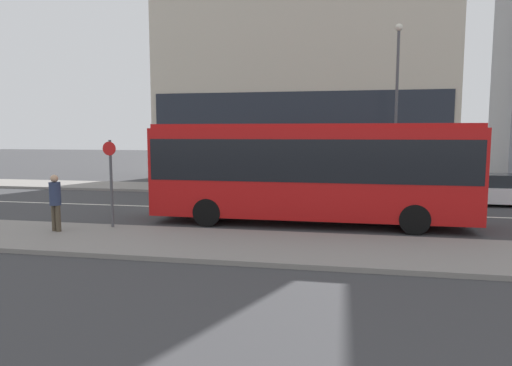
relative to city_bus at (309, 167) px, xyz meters
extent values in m
plane|color=#3A3A3D|center=(-4.18, 2.45, -1.99)|extent=(120.00, 120.00, 0.00)
cube|color=gray|center=(-4.18, -3.80, -1.93)|extent=(44.00, 3.50, 0.13)
cube|color=gray|center=(-4.18, 8.70, -1.93)|extent=(44.00, 3.50, 0.13)
cube|color=silver|center=(-4.18, 2.45, -1.99)|extent=(41.80, 0.16, 0.01)
cube|color=beige|center=(-1.70, 14.54, 6.28)|extent=(18.74, 5.19, 16.55)
cube|color=#1E232D|center=(-1.70, 11.92, 2.56)|extent=(17.99, 0.08, 2.20)
cube|color=red|center=(0.01, 0.00, -0.17)|extent=(10.89, 2.52, 3.02)
cube|color=black|center=(0.01, 0.00, 0.28)|extent=(10.67, 2.55, 1.39)
cube|color=red|center=(0.01, 0.00, 1.41)|extent=(10.73, 2.32, 0.14)
cube|color=black|center=(-5.45, 0.00, 0.10)|extent=(0.05, 2.22, 1.81)
cube|color=yellow|center=(-5.45, 0.00, 1.13)|extent=(0.04, 1.76, 0.32)
cylinder|color=black|center=(-3.37, -1.15, -1.51)|extent=(0.96, 0.28, 0.96)
cylinder|color=black|center=(-3.37, 1.15, -1.51)|extent=(0.96, 0.28, 0.96)
cylinder|color=black|center=(3.39, -1.15, -1.51)|extent=(0.96, 0.28, 0.96)
cylinder|color=black|center=(3.39, 1.15, -1.51)|extent=(0.96, 0.28, 0.96)
cube|color=silver|center=(8.00, 5.68, -1.51)|extent=(4.53, 1.71, 0.68)
cube|color=#21262B|center=(7.87, 5.68, -0.90)|extent=(2.49, 1.50, 0.54)
cylinder|color=black|center=(6.60, 4.92, -1.69)|extent=(0.60, 0.18, 0.60)
cylinder|color=black|center=(6.60, 6.45, -1.69)|extent=(0.60, 0.18, 0.60)
cylinder|color=#4C4233|center=(-7.67, -3.33, -1.45)|extent=(0.15, 0.15, 0.82)
cylinder|color=#4C4233|center=(-7.48, -3.40, -1.45)|extent=(0.15, 0.15, 0.82)
cylinder|color=#2D3856|center=(-7.57, -3.37, -0.69)|extent=(0.34, 0.34, 0.71)
sphere|color=tan|center=(-7.57, -3.37, -0.21)|extent=(0.23, 0.23, 0.23)
cylinder|color=#4C4C51|center=(-6.19, -2.41, -0.45)|extent=(0.09, 0.09, 2.82)
cylinder|color=red|center=(-6.19, -2.47, 0.69)|extent=(0.44, 0.03, 0.44)
cylinder|color=#4C4C51|center=(3.64, 7.48, 2.11)|extent=(0.14, 0.14, 7.95)
sphere|color=silver|center=(3.64, 7.48, 6.20)|extent=(0.36, 0.36, 0.36)
camera|label=1|loc=(1.16, -15.89, 1.19)|focal=32.00mm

